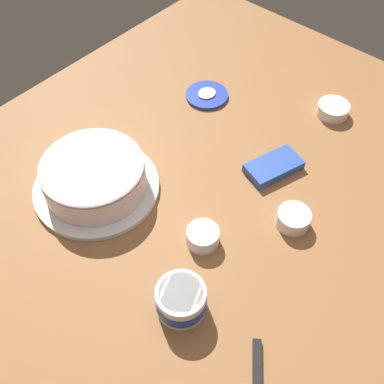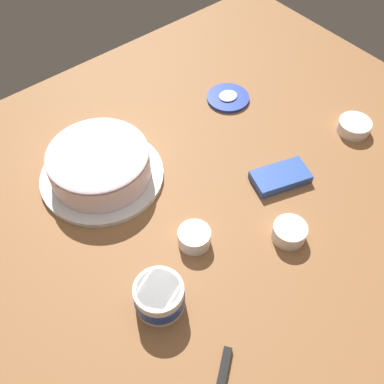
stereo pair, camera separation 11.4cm
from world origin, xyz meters
name	(u,v)px [view 1 (the left image)]	position (x,y,z in m)	size (l,w,h in m)	color
ground_plane	(245,207)	(0.00, 0.00, 0.00)	(1.54, 1.54, 0.00)	#936038
frosted_cake	(94,177)	(0.20, -0.32, 0.05)	(0.32, 0.32, 0.10)	white
frosting_tub	(181,300)	(0.30, 0.06, 0.04)	(0.11, 0.11, 0.07)	white
frosting_tub_lid	(207,95)	(-0.26, -0.34, 0.01)	(0.13, 0.13, 0.02)	#233DAD
sprinkle_bowl_pink	(203,236)	(0.14, -0.01, 0.02)	(0.08, 0.08, 0.04)	white
sprinkle_bowl_blue	(333,109)	(-0.44, -0.02, 0.02)	(0.09, 0.09, 0.03)	white
sprinkle_bowl_yellow	(293,219)	(-0.04, 0.12, 0.02)	(0.08, 0.08, 0.04)	white
candy_box_lower	(274,166)	(-0.15, -0.02, 0.01)	(0.15, 0.08, 0.02)	#2D51B2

